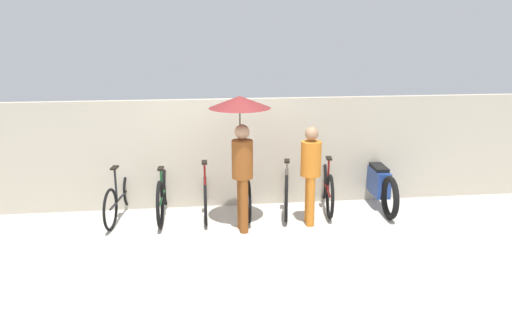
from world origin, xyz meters
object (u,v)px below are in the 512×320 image
Objects in this scene: parked_bicycle_2 at (205,193)px; parked_bicycle_4 at (287,187)px; parked_bicycle_3 at (246,189)px; parked_bicycle_5 at (327,186)px; parked_bicycle_1 at (163,193)px; pedestrian_leading at (241,129)px; pedestrian_center at (311,169)px; motorcycle at (378,183)px; parked_bicycle_0 at (120,196)px.

parked_bicycle_2 and parked_bicycle_4 have the same top height.
parked_bicycle_3 reaches higher than parked_bicycle_5.
pedestrian_leading reaches higher than parked_bicycle_1.
pedestrian_center is (1.64, -0.70, 0.57)m from parked_bicycle_2.
pedestrian_leading reaches higher than motorcycle.
parked_bicycle_5 is (2.79, 0.02, -0.01)m from parked_bicycle_1.
pedestrian_leading is at bearing -143.56° from parked_bicycle_2.
motorcycle is (3.02, 0.01, 0.05)m from parked_bicycle_2.
pedestrian_center is at bearing 120.44° from motorcycle.
motorcycle is (3.72, 0.05, 0.01)m from parked_bicycle_1.
motorcycle is at bearing -79.48° from parked_bicycle_4.
parked_bicycle_5 is 2.10m from pedestrian_leading.
parked_bicycle_0 is at bearing 90.99° from parked_bicycle_1.
parked_bicycle_2 is 2.09m from parked_bicycle_5.
parked_bicycle_0 is 4.42m from motorcycle.
parked_bicycle_3 is at bearing 99.63° from parked_bicycle_4.
pedestrian_center is at bearing 154.73° from parked_bicycle_5.
parked_bicycle_3 is 1.31m from pedestrian_center.
parked_bicycle_4 is (2.09, 0.06, 0.00)m from parked_bicycle_1.
motorcycle is at bearing -87.49° from parked_bicycle_1.
parked_bicycle_1 is 2.09m from parked_bicycle_4.
pedestrian_leading is at bearing 123.90° from parked_bicycle_5.
parked_bicycle_0 is 0.96× the size of parked_bicycle_1.
motorcycle is (2.48, 0.77, -1.18)m from pedestrian_leading.
pedestrian_leading is (-1.55, -0.75, 1.21)m from parked_bicycle_5.
motorcycle is (1.63, -0.01, 0.01)m from parked_bicycle_4.
parked_bicycle_1 reaches higher than parked_bicycle_5.
parked_bicycle_1 reaches higher than motorcycle.
pedestrian_leading reaches higher than parked_bicycle_3.
parked_bicycle_0 is at bearing 93.78° from motorcycle.
parked_bicycle_4 is at bearing -88.35° from parked_bicycle_2.
parked_bicycle_0 is 0.95× the size of parked_bicycle_4.
pedestrian_center is at bearing -150.63° from parked_bicycle_4.
motorcycle is at bearing 31.76° from pedestrian_center.
parked_bicycle_1 is at bearing 102.21° from parked_bicycle_4.
parked_bicycle_5 is at bearing 61.11° from pedestrian_center.
pedestrian_leading is 1.29m from pedestrian_center.
parked_bicycle_2 is 0.95× the size of parked_bicycle_3.
pedestrian_center reaches higher than parked_bicycle_5.
parked_bicycle_1 is 1.07× the size of parked_bicycle_5.
parked_bicycle_4 is (2.79, 0.05, 0.04)m from parked_bicycle_0.
parked_bicycle_2 is at bearing -80.77° from parked_bicycle_0.
parked_bicycle_3 is at bearing -85.46° from parked_bicycle_1.
parked_bicycle_4 is (0.70, -0.01, 0.02)m from parked_bicycle_3.
parked_bicycle_4 is at bearing 95.65° from parked_bicycle_5.
parked_bicycle_3 is 2.33m from motorcycle.
parked_bicycle_2 is 0.70m from parked_bicycle_3.
pedestrian_leading reaches higher than parked_bicycle_2.
pedestrian_leading reaches higher than parked_bicycle_4.
parked_bicycle_4 is at bearing -86.75° from parked_bicycle_1.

